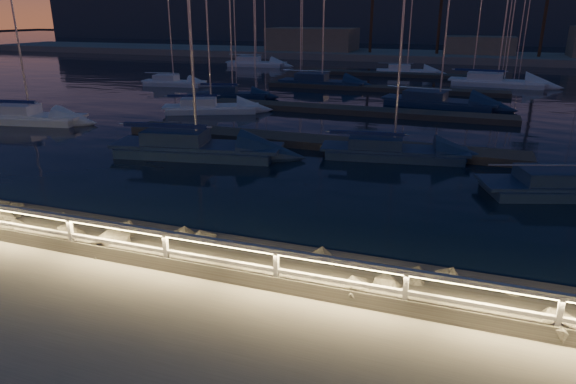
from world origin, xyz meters
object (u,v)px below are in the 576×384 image
Objects in this scene: sailboat_c at (390,150)px; sailboat_k at (494,81)px; sailboat_b at (193,146)px; sailboat_m at (255,63)px; sailboat_e at (231,94)px; sailboat_n at (405,71)px; sailboat_i at (172,82)px; sailboat_l at (436,101)px; guard_rail at (130,235)px; sailboat_f at (209,107)px; sailboat_d at (574,184)px; sailboat_j at (320,82)px; sailboat_a at (28,116)px.

sailboat_k is (5.42, 30.02, 0.07)m from sailboat_c.
sailboat_b is 1.05× the size of sailboat_m.
sailboat_n reaches higher than sailboat_e.
sailboat_b is 26.98m from sailboat_i.
sailboat_e is 16.67m from sailboat_l.
guard_rail is 3.65× the size of sailboat_c.
sailboat_f is 31.27m from sailboat_n.
sailboat_l is (-4.44, -13.95, -0.04)m from sailboat_k.
sailboat_l reaches higher than guard_rail.
sailboat_k is at bearing -46.67° from sailboat_n.
sailboat_b is at bearing -171.23° from sailboat_c.
sailboat_b is at bearing -89.87° from sailboat_f.
sailboat_d is 32.51m from sailboat_j.
sailboat_j is 1.04× the size of sailboat_m.
guard_rail is at bearing -115.04° from sailboat_c.
sailboat_b is at bearing -106.26° from sailboat_n.
sailboat_a is 11.88m from sailboat_f.
sailboat_b is 17.16m from sailboat_d.
sailboat_m is (-20.15, 54.99, -0.90)m from guard_rail.
sailboat_e is 27.34m from sailboat_m.
guard_rail is at bearing -48.98° from sailboat_a.
sailboat_k reaches higher than sailboat_m.
sailboat_c is 26.09m from sailboat_j.
sailboat_f is (-22.04, 10.86, 0.01)m from sailboat_d.
sailboat_i reaches higher than sailboat_e.
guard_rail is at bearing -80.37° from sailboat_j.
sailboat_m is at bearing 131.05° from sailboat_j.
sailboat_c is at bearing -11.56° from sailboat_a.
sailboat_d reaches higher than guard_rail.
sailboat_d is at bearing -82.46° from sailboat_n.
sailboat_a is 41.73m from sailboat_n.
sailboat_m is (-32.28, 43.05, 0.08)m from sailboat_d.
sailboat_l is at bearing -85.31° from sailboat_n.
sailboat_a is (-19.27, 15.47, -0.93)m from guard_rail.
sailboat_c is at bearing -62.36° from sailboat_m.
sailboat_b reaches higher than guard_rail.
sailboat_e is 0.86× the size of sailboat_n.
sailboat_d is at bearing -81.72° from sailboat_k.
sailboat_a is 29.11m from sailboat_l.
sailboat_k reaches higher than sailboat_d.
sailboat_i is (-24.48, 19.42, 0.01)m from sailboat_c.
sailboat_b is 9.87m from sailboat_c.
sailboat_m is at bearing 83.56° from sailboat_f.
sailboat_i is 0.74× the size of sailboat_l.
sailboat_d is 0.90× the size of sailboat_j.
sailboat_e is at bearing -138.84° from sailboat_k.
sailboat_e is 25.88m from sailboat_n.
sailboat_i is (-8.89, 5.19, 0.01)m from sailboat_e.
sailboat_m is at bearing 110.13° from guard_rail.
sailboat_a is 18.89m from sailboat_i.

